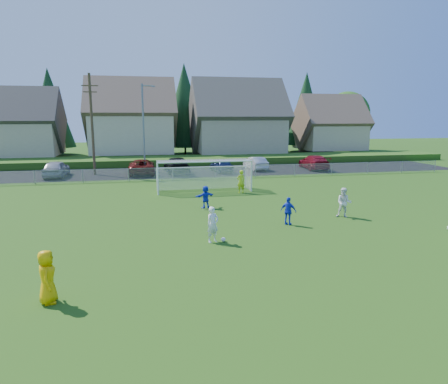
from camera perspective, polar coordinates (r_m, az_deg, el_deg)
The scene contains 22 objects.
ground at distance 16.82m, azimuth 5.58°, elevation -9.75°, with size 160.00×160.00×0.00m, color #193D0C.
asphalt_lot at distance 43.19m, azimuth -5.23°, elevation 2.94°, with size 60.00×60.00×0.00m, color black.
grass_embankment at distance 50.54m, azimuth -6.20°, elevation 4.52°, with size 70.00×6.00×0.80m, color #1E420F.
soccer_ball at distance 19.11m, azimuth -0.10°, elevation -6.80°, with size 0.22×0.22×0.22m, color white.
referee at distance 14.08m, azimuth -23.97°, elevation -11.02°, with size 0.86×0.56×1.76m, color #FFB505.
player_white_a at distance 18.86m, azimuth -1.63°, elevation -4.67°, with size 0.63×0.41×1.72m, color white.
player_white_b at distance 24.44m, azimuth 16.77°, elevation -1.48°, with size 0.86×0.67×1.76m, color white.
player_blue_a at distance 22.12m, azimuth 9.19°, elevation -2.72°, with size 0.90×0.37×1.54m, color #1530CC.
player_blue_b at distance 25.90m, azimuth -2.66°, elevation -0.70°, with size 1.35×0.43×1.45m, color #1530CC.
goalkeeper at distance 30.89m, azimuth 2.43°, elevation 1.50°, with size 0.65×0.43×1.79m, color #BADD1A.
car_a at distance 42.41m, azimuth -22.85°, elevation 3.10°, with size 1.93×4.80×1.63m, color #9FA0A6.
car_c at distance 41.86m, azimuth -11.69°, elevation 3.57°, with size 2.56×5.55×1.54m, color #5B0F0A.
car_d at distance 42.14m, azimuth -6.78°, elevation 3.83°, with size 2.28×5.61×1.63m, color black.
car_e at distance 42.67m, azimuth -0.36°, elevation 3.84°, with size 1.67×4.15×1.42m, color #15214A.
car_f at distance 44.56m, azimuth 4.53°, elevation 4.11°, with size 1.51×4.33×1.43m, color beige.
car_g at distance 45.95m, azimuth 12.72°, elevation 4.18°, with size 2.20×5.41×1.57m, color maroon.
soccer_goal at distance 31.72m, azimuth -2.94°, elevation 3.08°, with size 7.42×1.90×2.50m.
chainlink_fence at distance 37.69m, azimuth -4.30°, elevation 2.76°, with size 52.06×0.06×1.20m.
streetlight at distance 41.04m, azimuth -11.36°, elevation 9.14°, with size 1.38×0.18×9.00m.
utility_pole at distance 42.30m, azimuth -18.34°, elevation 9.27°, with size 1.60×0.26×10.00m.
houses_row at distance 57.89m, azimuth -5.08°, elevation 12.21°, with size 53.90×11.45×13.27m.
tree_row at distance 64.03m, azimuth -6.58°, elevation 11.66°, with size 65.98×12.36×13.80m.
Camera 1 is at (-4.74, -15.02, 5.89)m, focal length 32.00 mm.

